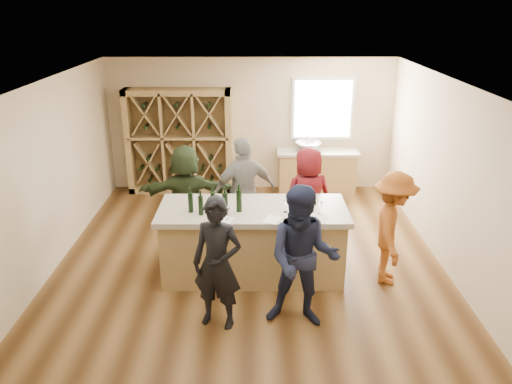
{
  "coord_description": "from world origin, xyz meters",
  "views": [
    {
      "loc": [
        0.08,
        -6.86,
        3.88
      ],
      "look_at": [
        0.1,
        0.2,
        1.15
      ],
      "focal_mm": 35.0,
      "sensor_mm": 36.0,
      "label": 1
    }
  ],
  "objects_px": {
    "person_near_right": "(303,258)",
    "person_far_left": "(186,195)",
    "wine_bottle_b": "(201,205)",
    "person_server": "(392,228)",
    "person_near_left": "(217,264)",
    "person_far_mid": "(244,192)",
    "sink": "(308,146)",
    "wine_rack": "(179,142)",
    "tasting_counter_base": "(253,244)",
    "wine_bottle_e": "(239,201)",
    "person_far_right": "(308,197)",
    "wine_bottle_c": "(213,201)",
    "wine_bottle_d": "(225,204)",
    "wine_bottle_a": "(191,203)"
  },
  "relations": [
    {
      "from": "wine_bottle_a",
      "to": "wine_bottle_e",
      "type": "height_order",
      "value": "wine_bottle_e"
    },
    {
      "from": "person_far_right",
      "to": "wine_bottle_e",
      "type": "bearing_deg",
      "value": 29.97
    },
    {
      "from": "person_near_left",
      "to": "person_server",
      "type": "height_order",
      "value": "person_near_left"
    },
    {
      "from": "tasting_counter_base",
      "to": "person_server",
      "type": "height_order",
      "value": "person_server"
    },
    {
      "from": "person_near_right",
      "to": "tasting_counter_base",
      "type": "bearing_deg",
      "value": 125.45
    },
    {
      "from": "sink",
      "to": "person_server",
      "type": "height_order",
      "value": "person_server"
    },
    {
      "from": "tasting_counter_base",
      "to": "person_near_left",
      "type": "bearing_deg",
      "value": -109.24
    },
    {
      "from": "person_near_left",
      "to": "person_far_right",
      "type": "xyz_separation_m",
      "value": [
        1.33,
        2.25,
        -0.02
      ]
    },
    {
      "from": "wine_bottle_c",
      "to": "person_far_left",
      "type": "relative_size",
      "value": 0.16
    },
    {
      "from": "wine_bottle_d",
      "to": "person_far_left",
      "type": "distance_m",
      "value": 1.53
    },
    {
      "from": "sink",
      "to": "wine_bottle_b",
      "type": "bearing_deg",
      "value": -116.8
    },
    {
      "from": "wine_bottle_c",
      "to": "person_server",
      "type": "relative_size",
      "value": 0.16
    },
    {
      "from": "wine_bottle_c",
      "to": "wine_bottle_d",
      "type": "relative_size",
      "value": 0.85
    },
    {
      "from": "wine_bottle_a",
      "to": "person_server",
      "type": "distance_m",
      "value": 2.89
    },
    {
      "from": "tasting_counter_base",
      "to": "wine_bottle_d",
      "type": "bearing_deg",
      "value": -148.63
    },
    {
      "from": "wine_bottle_c",
      "to": "wine_bottle_e",
      "type": "relative_size",
      "value": 0.84
    },
    {
      "from": "person_near_left",
      "to": "person_far_mid",
      "type": "xyz_separation_m",
      "value": [
        0.28,
        2.24,
        0.07
      ]
    },
    {
      "from": "wine_bottle_b",
      "to": "person_server",
      "type": "bearing_deg",
      "value": 1.18
    },
    {
      "from": "person_near_left",
      "to": "person_far_right",
      "type": "bearing_deg",
      "value": 75.63
    },
    {
      "from": "tasting_counter_base",
      "to": "person_server",
      "type": "distance_m",
      "value": 2.03
    },
    {
      "from": "tasting_counter_base",
      "to": "person_far_right",
      "type": "relative_size",
      "value": 1.55
    },
    {
      "from": "tasting_counter_base",
      "to": "wine_bottle_a",
      "type": "xyz_separation_m",
      "value": [
        -0.87,
        -0.15,
        0.72
      ]
    },
    {
      "from": "person_server",
      "to": "person_far_mid",
      "type": "relative_size",
      "value": 0.9
    },
    {
      "from": "wine_rack",
      "to": "person_far_left",
      "type": "xyz_separation_m",
      "value": [
        0.45,
        -2.46,
        -0.24
      ]
    },
    {
      "from": "wine_bottle_e",
      "to": "person_far_left",
      "type": "height_order",
      "value": "person_far_left"
    },
    {
      "from": "tasting_counter_base",
      "to": "person_server",
      "type": "relative_size",
      "value": 1.55
    },
    {
      "from": "wine_rack",
      "to": "person_far_mid",
      "type": "xyz_separation_m",
      "value": [
        1.41,
        -2.52,
        -0.17
      ]
    },
    {
      "from": "sink",
      "to": "tasting_counter_base",
      "type": "height_order",
      "value": "sink"
    },
    {
      "from": "sink",
      "to": "person_far_mid",
      "type": "xyz_separation_m",
      "value": [
        -1.29,
        -2.45,
        -0.08
      ]
    },
    {
      "from": "wine_rack",
      "to": "wine_bottle_c",
      "type": "xyz_separation_m",
      "value": [
        0.99,
        -3.58,
        0.12
      ]
    },
    {
      "from": "wine_rack",
      "to": "person_near_right",
      "type": "bearing_deg",
      "value": -65.41
    },
    {
      "from": "sink",
      "to": "wine_rack",
      "type": "bearing_deg",
      "value": 178.51
    },
    {
      "from": "person_far_right",
      "to": "person_far_left",
      "type": "bearing_deg",
      "value": -17.49
    },
    {
      "from": "person_near_right",
      "to": "person_far_mid",
      "type": "bearing_deg",
      "value": 117.61
    },
    {
      "from": "tasting_counter_base",
      "to": "person_near_right",
      "type": "relative_size",
      "value": 1.4
    },
    {
      "from": "wine_bottle_c",
      "to": "person_far_mid",
      "type": "height_order",
      "value": "person_far_mid"
    },
    {
      "from": "wine_bottle_b",
      "to": "person_far_left",
      "type": "xyz_separation_m",
      "value": [
        -0.39,
        1.3,
        -0.36
      ]
    },
    {
      "from": "sink",
      "to": "person_far_right",
      "type": "xyz_separation_m",
      "value": [
        -0.25,
        -2.44,
        -0.17
      ]
    },
    {
      "from": "person_near_left",
      "to": "person_far_right",
      "type": "distance_m",
      "value": 2.61
    },
    {
      "from": "wine_bottle_b",
      "to": "person_far_right",
      "type": "bearing_deg",
      "value": 37.69
    },
    {
      "from": "wine_bottle_b",
      "to": "person_server",
      "type": "height_order",
      "value": "person_server"
    },
    {
      "from": "wine_rack",
      "to": "wine_bottle_b",
      "type": "height_order",
      "value": "wine_rack"
    },
    {
      "from": "person_far_right",
      "to": "person_far_mid",
      "type": "bearing_deg",
      "value": -15.65
    },
    {
      "from": "sink",
      "to": "wine_bottle_e",
      "type": "relative_size",
      "value": 1.67
    },
    {
      "from": "tasting_counter_base",
      "to": "wine_bottle_d",
      "type": "height_order",
      "value": "wine_bottle_d"
    },
    {
      "from": "person_far_right",
      "to": "person_server",
      "type": "bearing_deg",
      "value": 116.26
    },
    {
      "from": "person_far_right",
      "to": "person_far_left",
      "type": "height_order",
      "value": "person_far_left"
    },
    {
      "from": "person_near_right",
      "to": "person_far_left",
      "type": "bearing_deg",
      "value": 135.72
    },
    {
      "from": "wine_bottle_b",
      "to": "person_near_left",
      "type": "bearing_deg",
      "value": -73.8
    },
    {
      "from": "sink",
      "to": "wine_bottle_a",
      "type": "height_order",
      "value": "wine_bottle_a"
    }
  ]
}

